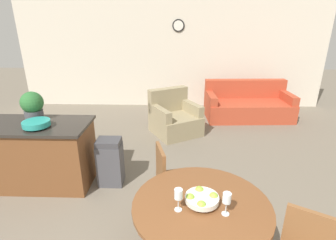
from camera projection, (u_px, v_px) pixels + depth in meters
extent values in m
cube|color=beige|center=(171.00, 56.00, 6.89)|extent=(8.00, 0.06, 2.70)
cylinder|color=black|center=(178.00, 26.00, 6.58)|extent=(0.31, 0.02, 0.31)
cylinder|color=white|center=(178.00, 26.00, 6.56)|extent=(0.24, 0.01, 0.24)
cylinder|color=brown|center=(200.00, 236.00, 2.41)|extent=(0.12, 0.12, 0.66)
cylinder|color=brown|center=(202.00, 205.00, 2.28)|extent=(1.22, 1.22, 0.03)
cube|color=brown|center=(310.00, 234.00, 2.04)|extent=(0.36, 0.23, 0.42)
cylinder|color=brown|center=(186.00, 185.00, 3.45)|extent=(0.04, 0.04, 0.40)
cylinder|color=brown|center=(196.00, 203.00, 3.10)|extent=(0.04, 0.04, 0.40)
cylinder|color=brown|center=(158.00, 189.00, 3.36)|extent=(0.04, 0.04, 0.40)
cylinder|color=brown|center=(164.00, 208.00, 3.02)|extent=(0.04, 0.04, 0.40)
cube|color=brown|center=(176.00, 180.00, 3.15)|extent=(0.52, 0.52, 0.05)
cube|color=brown|center=(161.00, 165.00, 3.02)|extent=(0.14, 0.38, 0.42)
cylinder|color=silver|center=(202.00, 202.00, 2.27)|extent=(0.11, 0.11, 0.03)
cylinder|color=silver|center=(202.00, 199.00, 2.26)|extent=(0.29, 0.29, 0.05)
sphere|color=#8CB738|center=(214.00, 197.00, 2.27)|extent=(0.08, 0.08, 0.08)
sphere|color=#8CB738|center=(199.00, 191.00, 2.35)|extent=(0.08, 0.08, 0.08)
sphere|color=#8CB738|center=(190.00, 198.00, 2.25)|extent=(0.08, 0.08, 0.08)
sphere|color=#8CB738|center=(201.00, 205.00, 2.16)|extent=(0.08, 0.08, 0.08)
cylinder|color=silver|center=(178.00, 210.00, 2.20)|extent=(0.06, 0.06, 0.01)
cylinder|color=silver|center=(178.00, 204.00, 2.18)|extent=(0.01, 0.01, 0.11)
cylinder|color=silver|center=(178.00, 194.00, 2.15)|extent=(0.07, 0.07, 0.09)
cylinder|color=silver|center=(225.00, 214.00, 2.15)|extent=(0.06, 0.06, 0.01)
cylinder|color=silver|center=(226.00, 208.00, 2.13)|extent=(0.01, 0.01, 0.11)
cylinder|color=silver|center=(227.00, 198.00, 2.10)|extent=(0.07, 0.07, 0.09)
cube|color=brown|center=(41.00, 155.00, 3.70)|extent=(1.39, 0.70, 0.88)
cube|color=#2D2823|center=(35.00, 125.00, 3.53)|extent=(1.45, 0.76, 0.04)
cylinder|color=teal|center=(37.00, 127.00, 3.40)|extent=(0.12, 0.12, 0.02)
cylinder|color=teal|center=(36.00, 123.00, 3.38)|extent=(0.34, 0.34, 0.07)
cylinder|color=#4C4C51|center=(34.00, 115.00, 3.67)|extent=(0.25, 0.25, 0.13)
sphere|color=#2D6B33|center=(32.00, 102.00, 3.60)|extent=(0.30, 0.30, 0.30)
cube|color=#47474C|center=(111.00, 164.00, 3.73)|extent=(0.34, 0.28, 0.61)
cube|color=#3C3C41|center=(109.00, 142.00, 3.61)|extent=(0.33, 0.27, 0.08)
cube|color=#B24228|center=(248.00, 110.00, 6.31)|extent=(2.03, 1.07, 0.42)
cube|color=#B24228|center=(245.00, 88.00, 6.51)|extent=(1.99, 0.32, 0.45)
cube|color=#B24228|center=(210.00, 106.00, 6.26)|extent=(0.21, 0.90, 0.62)
cube|color=#B24228|center=(286.00, 106.00, 6.29)|extent=(0.21, 0.90, 0.62)
cube|color=#998966|center=(176.00, 124.00, 5.45)|extent=(1.18, 1.18, 0.40)
cube|color=#998966|center=(168.00, 100.00, 5.57)|extent=(0.84, 0.60, 0.50)
cube|color=#998966|center=(160.00, 122.00, 5.25)|extent=(0.51, 0.75, 0.62)
cube|color=#998966|center=(191.00, 116.00, 5.58)|extent=(0.51, 0.75, 0.62)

